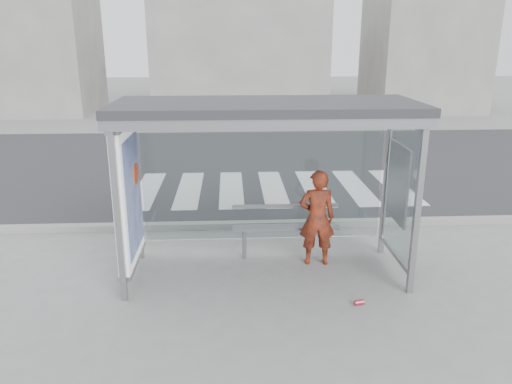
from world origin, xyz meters
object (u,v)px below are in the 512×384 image
bus_shelter (240,146)px  soda_can (359,302)px  bench (286,227)px  person (317,218)px

bus_shelter → soda_can: bearing=-34.2°
bus_shelter → bench: bus_shelter is taller
bench → person: bearing=-28.5°
bus_shelter → soda_can: (1.57, -1.07, -1.95)m
person → bench: bearing=-26.5°
bus_shelter → bench: 1.71m
bench → soda_can: 1.86m
person → soda_can: (0.37, -1.34, -0.74)m
bench → soda_can: (0.83, -1.59, -0.49)m
person → bench: (-0.46, 0.25, -0.24)m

